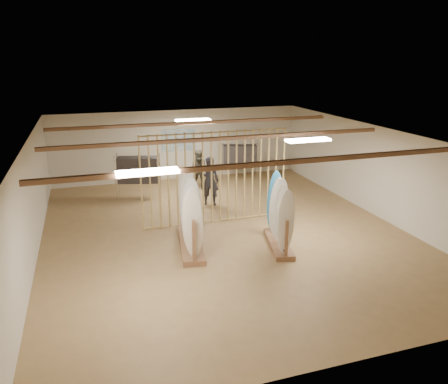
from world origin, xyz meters
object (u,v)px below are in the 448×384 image
object	(u,v)px
rack_left	(190,222)
rack_right	(279,225)
clothing_rack_a	(138,170)
clothing_rack_b	(240,156)
shopper_b	(200,167)
shopper_a	(210,178)

from	to	relation	value
rack_left	rack_right	world-z (taller)	rack_left
rack_left	clothing_rack_a	xyz separation A→B (m)	(-0.77, 4.49, 0.36)
clothing_rack_b	shopper_b	distance (m)	2.02
shopper_a	rack_right	bearing A→B (deg)	125.23
rack_left	shopper_a	size ratio (longest dim) A/B	1.33
rack_right	clothing_rack_b	bearing A→B (deg)	92.74
shopper_b	clothing_rack_a	bearing A→B (deg)	-144.64
rack_left	shopper_a	bearing A→B (deg)	74.08
rack_left	shopper_b	xyz separation A→B (m)	(1.58, 4.95, 0.17)
clothing_rack_b	shopper_a	size ratio (longest dim) A/B	0.80
clothing_rack_b	shopper_b	bearing A→B (deg)	-142.35
rack_left	shopper_b	bearing A→B (deg)	81.21
clothing_rack_a	shopper_a	xyz separation A→B (m)	(2.20, -1.40, -0.08)
shopper_b	clothing_rack_b	bearing A→B (deg)	46.31
clothing_rack_a	clothing_rack_b	world-z (taller)	clothing_rack_a
clothing_rack_a	shopper_a	size ratio (longest dim) A/B	0.84
rack_right	shopper_b	bearing A→B (deg)	110.07
rack_left	clothing_rack_b	world-z (taller)	rack_left
clothing_rack_a	shopper_b	bearing A→B (deg)	26.91
rack_left	shopper_a	xyz separation A→B (m)	(1.43, 3.09, 0.27)
rack_left	clothing_rack_a	bearing A→B (deg)	108.66
rack_right	shopper_b	distance (m)	5.72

